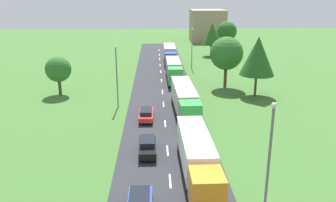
{
  "coord_description": "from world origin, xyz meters",
  "views": [
    {
      "loc": [
        -1.22,
        -15.51,
        15.66
      ],
      "look_at": [
        0.43,
        27.46,
        2.29
      ],
      "focal_mm": 37.98,
      "sensor_mm": 36.0,
      "label": 1
    }
  ],
  "objects_px": {
    "car_third": "(146,114)",
    "lamppost_lead": "(269,164)",
    "car_second": "(147,146)",
    "tree_lime": "(226,53)",
    "tree_birch": "(258,56)",
    "distant_building": "(207,25)",
    "truck_third": "(174,69)",
    "truck_fourth": "(170,54)",
    "truck_second": "(185,99)",
    "lamppost_third": "(192,46)",
    "tree_maple": "(212,34)",
    "tree_oak": "(58,69)",
    "truck_lead": "(197,156)",
    "tree_ash": "(227,31)",
    "lamppost_second": "(117,73)"
  },
  "relations": [
    {
      "from": "tree_birch",
      "to": "truck_third",
      "type": "bearing_deg",
      "value": 138.7
    },
    {
      "from": "truck_fourth",
      "to": "lamppost_third",
      "type": "distance_m",
      "value": 7.93
    },
    {
      "from": "truck_fourth",
      "to": "tree_birch",
      "type": "height_order",
      "value": "tree_birch"
    },
    {
      "from": "truck_second",
      "to": "lamppost_lead",
      "type": "height_order",
      "value": "lamppost_lead"
    },
    {
      "from": "truck_lead",
      "to": "lamppost_second",
      "type": "bearing_deg",
      "value": 113.53
    },
    {
      "from": "tree_oak",
      "to": "tree_ash",
      "type": "height_order",
      "value": "tree_ash"
    },
    {
      "from": "car_third",
      "to": "tree_maple",
      "type": "bearing_deg",
      "value": 71.34
    },
    {
      "from": "truck_lead",
      "to": "truck_second",
      "type": "xyz_separation_m",
      "value": [
        0.28,
        16.34,
        0.12
      ]
    },
    {
      "from": "car_third",
      "to": "truck_second",
      "type": "bearing_deg",
      "value": 18.57
    },
    {
      "from": "truck_second",
      "to": "tree_birch",
      "type": "xyz_separation_m",
      "value": [
        11.67,
        8.44,
        4.11
      ]
    },
    {
      "from": "lamppost_lead",
      "to": "distant_building",
      "type": "bearing_deg",
      "value": 84.05
    },
    {
      "from": "truck_fourth",
      "to": "car_second",
      "type": "relative_size",
      "value": 2.67
    },
    {
      "from": "truck_fourth",
      "to": "tree_lime",
      "type": "distance_m",
      "value": 23.52
    },
    {
      "from": "truck_fourth",
      "to": "tree_oak",
      "type": "distance_m",
      "value": 31.03
    },
    {
      "from": "lamppost_lead",
      "to": "lamppost_third",
      "type": "relative_size",
      "value": 1.1
    },
    {
      "from": "tree_birch",
      "to": "lamppost_third",
      "type": "bearing_deg",
      "value": 110.43
    },
    {
      "from": "truck_third",
      "to": "truck_fourth",
      "type": "relative_size",
      "value": 0.99
    },
    {
      "from": "truck_lead",
      "to": "lamppost_lead",
      "type": "xyz_separation_m",
      "value": [
        3.62,
        -7.51,
        3.05
      ]
    },
    {
      "from": "lamppost_lead",
      "to": "tree_maple",
      "type": "bearing_deg",
      "value": 84.08
    },
    {
      "from": "tree_birch",
      "to": "tree_ash",
      "type": "xyz_separation_m",
      "value": [
        3.36,
        40.42,
        -0.73
      ]
    },
    {
      "from": "car_third",
      "to": "tree_lime",
      "type": "relative_size",
      "value": 0.54
    },
    {
      "from": "tree_birch",
      "to": "distant_building",
      "type": "distance_m",
      "value": 64.29
    },
    {
      "from": "tree_birch",
      "to": "truck_second",
      "type": "bearing_deg",
      "value": -144.12
    },
    {
      "from": "tree_lime",
      "to": "distant_building",
      "type": "distance_m",
      "value": 59.2
    },
    {
      "from": "truck_second",
      "to": "tree_maple",
      "type": "relative_size",
      "value": 1.7
    },
    {
      "from": "car_third",
      "to": "tree_maple",
      "type": "xyz_separation_m",
      "value": [
        15.34,
        45.44,
        4.69
      ]
    },
    {
      "from": "lamppost_third",
      "to": "tree_maple",
      "type": "relative_size",
      "value": 1.02
    },
    {
      "from": "car_second",
      "to": "car_third",
      "type": "distance_m",
      "value": 9.78
    },
    {
      "from": "car_third",
      "to": "car_second",
      "type": "bearing_deg",
      "value": -88.13
    },
    {
      "from": "car_second",
      "to": "truck_fourth",
      "type": "bearing_deg",
      "value": 84.84
    },
    {
      "from": "truck_second",
      "to": "tree_lime",
      "type": "distance_m",
      "value": 16.31
    },
    {
      "from": "tree_birch",
      "to": "tree_lime",
      "type": "relative_size",
      "value": 1.08
    },
    {
      "from": "car_second",
      "to": "tree_lime",
      "type": "bearing_deg",
      "value": 63.31
    },
    {
      "from": "truck_second",
      "to": "tree_birch",
      "type": "bearing_deg",
      "value": 35.88
    },
    {
      "from": "truck_second",
      "to": "car_second",
      "type": "relative_size",
      "value": 3.06
    },
    {
      "from": "car_second",
      "to": "tree_oak",
      "type": "bearing_deg",
      "value": 122.8
    },
    {
      "from": "truck_lead",
      "to": "tree_maple",
      "type": "xyz_separation_m",
      "value": [
        10.63,
        60.11,
        3.45
      ]
    },
    {
      "from": "lamppost_third",
      "to": "distant_building",
      "type": "xyz_separation_m",
      "value": [
        9.48,
        43.43,
        0.25
      ]
    },
    {
      "from": "truck_third",
      "to": "tree_maple",
      "type": "relative_size",
      "value": 1.47
    },
    {
      "from": "tree_birch",
      "to": "tree_maple",
      "type": "distance_m",
      "value": 35.36
    },
    {
      "from": "car_third",
      "to": "lamppost_lead",
      "type": "relative_size",
      "value": 0.5
    },
    {
      "from": "tree_oak",
      "to": "tree_maple",
      "type": "xyz_separation_m",
      "value": [
        29.13,
        33.34,
        1.44
      ]
    },
    {
      "from": "car_third",
      "to": "lamppost_second",
      "type": "bearing_deg",
      "value": 126.47
    },
    {
      "from": "car_third",
      "to": "tree_birch",
      "type": "xyz_separation_m",
      "value": [
        16.66,
        10.12,
        5.47
      ]
    },
    {
      "from": "tree_lime",
      "to": "tree_ash",
      "type": "bearing_deg",
      "value": 78.68
    },
    {
      "from": "truck_fourth",
      "to": "tree_oak",
      "type": "relative_size",
      "value": 2.0
    },
    {
      "from": "distant_building",
      "to": "tree_lime",
      "type": "bearing_deg",
      "value": -95.23
    },
    {
      "from": "truck_third",
      "to": "lamppost_lead",
      "type": "bearing_deg",
      "value": -85.01
    },
    {
      "from": "truck_second",
      "to": "tree_ash",
      "type": "bearing_deg",
      "value": 72.9
    },
    {
      "from": "car_second",
      "to": "lamppost_third",
      "type": "distance_m",
      "value": 41.79
    }
  ]
}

